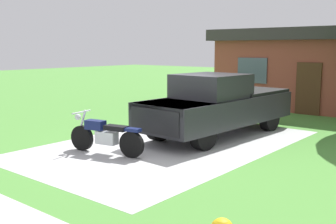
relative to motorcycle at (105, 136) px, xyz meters
The scene contains 5 objects.
ground_plane 2.05m from the motorcycle, 72.13° to the left, with size 80.00×80.00×0.00m, color #50903B.
driveway_pad 2.05m from the motorcycle, 72.13° to the left, with size 5.24×8.48×0.01m, color #BCBCBC.
motorcycle is the anchor object (origin of this frame).
pickup_truck 3.95m from the motorcycle, 75.53° to the left, with size 2.31×5.72×1.90m.
neighbor_house 12.08m from the motorcycle, 82.16° to the left, with size 9.60×5.60×3.50m.
Camera 1 is at (7.03, -8.70, 2.66)m, focal length 43.70 mm.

